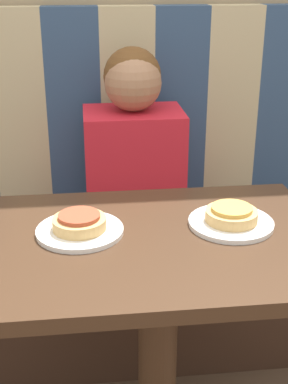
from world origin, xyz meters
name	(u,v)px	position (x,y,z in m)	size (l,w,h in m)	color
booth_seat	(135,282)	(0.00, 0.61, 0.22)	(1.38, 0.56, 0.44)	#382319
booth_backrest	(127,111)	(0.00, 0.85, 0.82)	(1.38, 0.08, 0.75)	navy
dining_table	(158,282)	(0.00, 0.00, 0.60)	(0.82, 0.58, 0.73)	#422B1C
person	(134,148)	(0.00, 0.61, 0.75)	(0.33, 0.24, 0.64)	red
plate_left	(80,231)	(-0.18, 0.04, 0.74)	(0.21, 0.21, 0.01)	white
plate_right	(231,223)	(0.18, 0.04, 0.74)	(0.21, 0.21, 0.01)	white
pizza_left	(79,222)	(-0.18, 0.04, 0.76)	(0.13, 0.13, 0.04)	tan
pizza_right	(231,214)	(0.18, 0.04, 0.76)	(0.13, 0.13, 0.04)	tan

